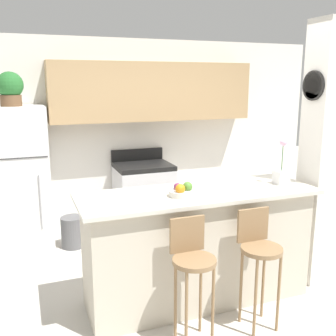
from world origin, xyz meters
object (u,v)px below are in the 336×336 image
at_px(bar_stool_left, 192,263).
at_px(fruit_bowl, 182,191).
at_px(refrigerator, 18,179).
at_px(trash_bin, 73,232).
at_px(bar_stool_right, 259,251).
at_px(potted_plant_on_fridge, 10,88).
at_px(orchid_vase, 281,172).
at_px(stove_range, 144,196).

distance_m(bar_stool_left, fruit_bowl, 0.63).
relative_size(refrigerator, bar_stool_left, 1.74).
distance_m(fruit_bowl, trash_bin, 2.06).
distance_m(bar_stool_right, trash_bin, 2.51).
bearing_deg(fruit_bowl, potted_plant_on_fridge, 124.19).
relative_size(refrigerator, orchid_vase, 3.95).
xyz_separation_m(stove_range, orchid_vase, (0.77, -1.93, 0.70)).
relative_size(fruit_bowl, trash_bin, 0.59).
bearing_deg(refrigerator, bar_stool_right, -52.91).
distance_m(bar_stool_left, orchid_vase, 1.33).
height_order(bar_stool_left, bar_stool_right, same).
bearing_deg(bar_stool_left, refrigerator, 117.03).
height_order(stove_range, bar_stool_right, stove_range).
bearing_deg(potted_plant_on_fridge, stove_range, 1.55).
height_order(potted_plant_on_fridge, trash_bin, potted_plant_on_fridge).
bearing_deg(bar_stool_right, stove_range, 95.33).
relative_size(refrigerator, fruit_bowl, 7.63).
height_order(potted_plant_on_fridge, fruit_bowl, potted_plant_on_fridge).
xyz_separation_m(bar_stool_left, trash_bin, (-0.64, 2.15, -0.46)).
bearing_deg(fruit_bowl, bar_stool_right, -42.56).
relative_size(bar_stool_left, bar_stool_right, 1.00).
bearing_deg(bar_stool_left, potted_plant_on_fridge, 117.03).
relative_size(bar_stool_left, potted_plant_on_fridge, 2.52).
height_order(refrigerator, orchid_vase, refrigerator).
bearing_deg(bar_stool_right, orchid_vase, 42.33).
relative_size(bar_stool_left, trash_bin, 2.58).
relative_size(stove_range, orchid_vase, 2.47).
relative_size(bar_stool_right, orchid_vase, 2.27).
relative_size(potted_plant_on_fridge, trash_bin, 1.02).
bearing_deg(trash_bin, stove_range, 15.70).
bearing_deg(stove_range, refrigerator, -178.45).
distance_m(bar_stool_left, potted_plant_on_fridge, 2.96).
bearing_deg(potted_plant_on_fridge, refrigerator, -62.28).
distance_m(bar_stool_left, trash_bin, 2.28).
xyz_separation_m(bar_stool_left, bar_stool_right, (0.59, 0.00, 0.00)).
relative_size(refrigerator, bar_stool_right, 1.74).
distance_m(orchid_vase, fruit_bowl, 1.03).
distance_m(refrigerator, fruit_bowl, 2.35).
distance_m(stove_range, orchid_vase, 2.19).
bearing_deg(potted_plant_on_fridge, bar_stool_right, -52.91).
xyz_separation_m(bar_stool_left, potted_plant_on_fridge, (-1.22, 2.38, 1.26)).
height_order(stove_range, potted_plant_on_fridge, potted_plant_on_fridge).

